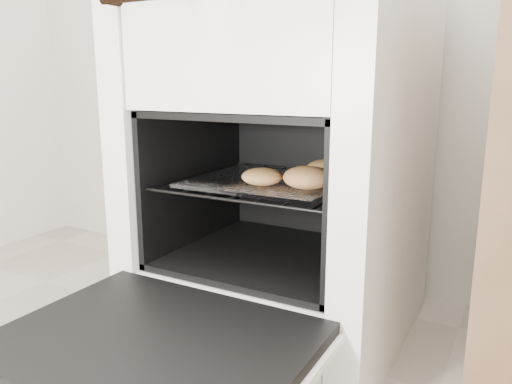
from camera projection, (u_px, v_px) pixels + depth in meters
stove at (285, 161)px, 1.33m from camera, size 0.65×0.72×1.00m
oven_door at (154, 347)px, 0.92m from camera, size 0.59×0.46×0.04m
oven_rack at (272, 183)px, 1.28m from camera, size 0.47×0.46×0.01m
foil_sheet at (268, 182)px, 1.26m from camera, size 0.37×0.33×0.01m
baked_rolls at (304, 174)px, 1.20m from camera, size 0.22×0.27×0.05m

